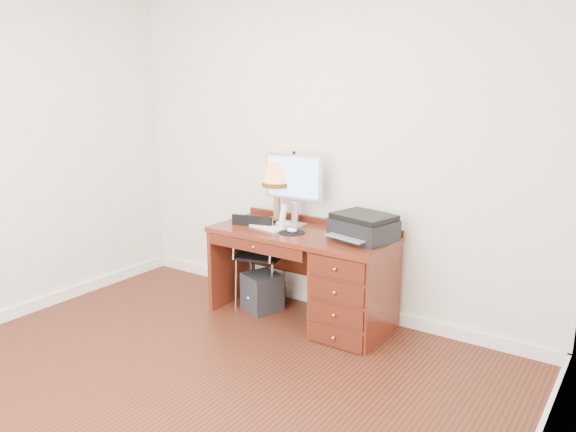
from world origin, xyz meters
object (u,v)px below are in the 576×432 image
Objects in this scene: equipment_box at (262,292)px; printer at (364,227)px; phone at (283,220)px; chair at (256,249)px; desk at (336,279)px; leg_lamp at (277,178)px; monitor at (294,181)px.

printer is at bearing 27.64° from equipment_box.
phone is 0.22× the size of chair.
chair is (-0.81, 0.03, 0.10)m from desk.
equipment_box is at bearing -176.70° from desk.
leg_lamp is 2.85× the size of phone.
leg_lamp is at bearing -172.39° from printer.
phone reaches higher than desk.
phone is 0.57× the size of equipment_box.
printer is at bearing 19.63° from desk.
phone is at bearing -36.78° from leg_lamp.
chair is at bearing -159.52° from phone.
printer is 2.82× the size of phone.
monitor reaches higher than leg_lamp.
leg_lamp is at bearing 103.13° from equipment_box.
monitor is at bearing 5.44° from chair.
printer is 0.62× the size of chair.
equipment_box is (-0.89, -0.11, -0.69)m from printer.
chair is at bearing -162.41° from monitor.
printer reaches higher than phone.
monitor reaches higher than chair.
desk is at bearing -12.91° from leg_lamp.
desk reaches higher than equipment_box.
monitor is 0.17m from leg_lamp.
equipment_box is (0.11, -0.07, -0.35)m from chair.
desk is at bearing -147.12° from printer.
leg_lamp is (-0.87, 0.09, 0.29)m from printer.
chair is at bearing 168.47° from equipment_box.
leg_lamp is 1.61× the size of equipment_box.
monitor is 0.70m from chair.
monitor is 0.71× the size of chair.
equipment_box is (-0.20, -0.19, -0.96)m from monitor.
leg_lamp is 0.63× the size of chair.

